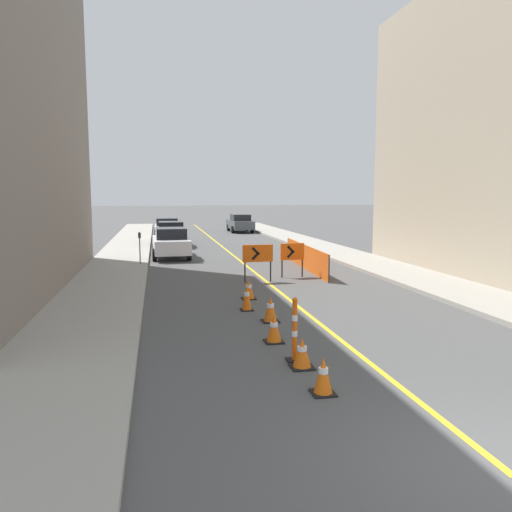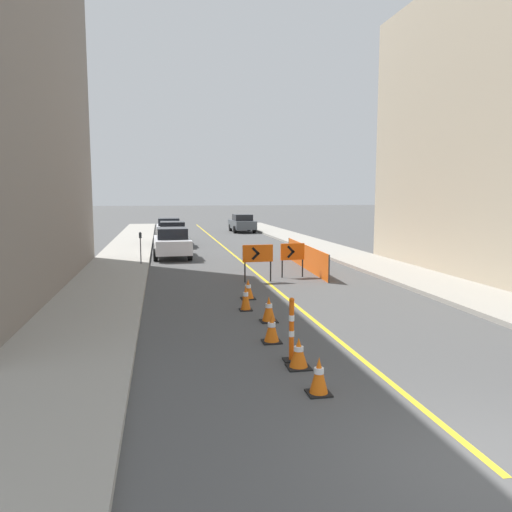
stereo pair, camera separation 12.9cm
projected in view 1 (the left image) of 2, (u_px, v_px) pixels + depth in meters
lane_stripe at (225, 249)px, 30.78m from camera, size 0.12×51.16×0.01m
sidewalk_left at (126, 250)px, 29.63m from camera, size 2.76×51.16×0.15m
sidewalk_right at (316, 246)px, 31.92m from camera, size 2.76×51.16×0.15m
traffic_cone_nearest at (323, 376)px, 8.31m from camera, size 0.39×0.39×0.64m
traffic_cone_second at (302, 353)px, 9.57m from camera, size 0.44×0.44×0.60m
traffic_cone_third at (274, 329)px, 11.23m from camera, size 0.42×0.42×0.64m
traffic_cone_fourth at (270, 309)px, 13.06m from camera, size 0.44×0.44×0.67m
traffic_cone_fifth at (247, 298)px, 14.34m from camera, size 0.36×0.36×0.75m
traffic_cone_farthest at (249, 289)px, 15.91m from camera, size 0.46×0.46×0.64m
delineator_post_front at (295, 333)px, 9.93m from camera, size 0.31×0.31×1.30m
arrow_barricade_primary at (258, 255)px, 18.96m from camera, size 1.18×0.11×1.43m
arrow_barricade_secondary at (292, 253)px, 20.05m from camera, size 1.00×0.15×1.37m
safety_mesh_fence at (305, 257)px, 22.36m from camera, size 0.42×7.42×1.08m
parked_car_curb_near at (171, 243)px, 26.32m from camera, size 1.95×4.35×1.59m
parked_car_curb_mid at (171, 234)px, 32.39m from camera, size 1.93×4.31×1.59m
parked_car_curb_far at (167, 229)px, 37.33m from camera, size 1.93×4.31×1.59m
parked_car_opposite_side at (240, 223)px, 44.41m from camera, size 1.95×4.36×1.59m
parking_meter_near_curb at (140, 242)px, 22.91m from camera, size 0.12×0.11×1.46m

